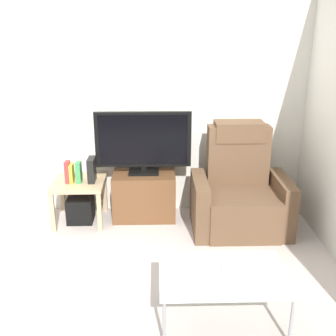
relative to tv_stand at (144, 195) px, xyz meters
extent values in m
plane|color=#BCB2AD|center=(-0.09, -0.86, -0.26)|extent=(6.40, 6.40, 0.00)
cube|color=silver|center=(-0.09, 0.27, 1.04)|extent=(6.40, 0.06, 2.60)
cube|color=brown|center=(0.00, 0.00, 0.00)|extent=(0.67, 0.41, 0.51)
cube|color=black|center=(0.00, -0.19, 0.10)|extent=(0.62, 0.02, 0.02)
cube|color=black|center=(0.00, -0.14, 0.14)|extent=(0.34, 0.11, 0.04)
cube|color=black|center=(0.00, 0.02, 0.27)|extent=(0.32, 0.20, 0.03)
cube|color=black|center=(0.00, 0.02, 0.31)|extent=(0.06, 0.04, 0.05)
cube|color=black|center=(0.00, 0.02, 0.63)|extent=(1.01, 0.05, 0.59)
cube|color=black|center=(0.00, 0.00, 0.63)|extent=(0.93, 0.01, 0.53)
cube|color=brown|center=(0.99, -0.32, -0.05)|extent=(0.70, 0.72, 0.42)
cube|color=brown|center=(0.99, -0.05, 0.47)|extent=(0.64, 0.20, 0.62)
cube|color=brown|center=(0.99, -0.03, 0.72)|extent=(0.50, 0.26, 0.20)
cube|color=brown|center=(0.57, -0.32, 0.02)|extent=(0.14, 0.68, 0.56)
cube|color=brown|center=(1.41, -0.32, 0.02)|extent=(0.14, 0.68, 0.56)
cube|color=tan|center=(-0.69, -0.08, 0.18)|extent=(0.54, 0.54, 0.04)
cube|color=tan|center=(-0.93, -0.31, -0.05)|extent=(0.04, 0.04, 0.42)
cube|color=tan|center=(-0.45, -0.31, -0.05)|extent=(0.04, 0.04, 0.42)
cube|color=tan|center=(-0.93, 0.16, -0.05)|extent=(0.04, 0.04, 0.42)
cube|color=tan|center=(-0.45, 0.16, -0.05)|extent=(0.04, 0.04, 0.42)
cube|color=black|center=(-0.69, -0.08, -0.12)|extent=(0.27, 0.27, 0.27)
cube|color=red|center=(-0.79, -0.10, 0.32)|extent=(0.05, 0.11, 0.23)
cube|color=gold|center=(-0.75, -0.10, 0.30)|extent=(0.03, 0.13, 0.20)
cube|color=#388C4C|center=(-0.67, -0.10, 0.31)|extent=(0.05, 0.11, 0.22)
cube|color=black|center=(-0.54, -0.07, 0.33)|extent=(0.07, 0.20, 0.25)
cube|color=#B2C6C1|center=(0.60, -1.69, 0.12)|extent=(0.90, 0.60, 0.02)
cylinder|color=gray|center=(0.18, -1.96, -0.08)|extent=(0.02, 0.02, 0.36)
cylinder|color=gray|center=(1.02, -1.96, -0.08)|extent=(0.02, 0.02, 0.36)
cylinder|color=gray|center=(0.18, -1.42, -0.08)|extent=(0.02, 0.02, 0.36)
cylinder|color=gray|center=(1.02, -1.42, -0.08)|extent=(0.02, 0.02, 0.36)
cube|color=#B7B7BC|center=(0.63, -1.63, 0.13)|extent=(0.08, 0.15, 0.01)
camera|label=1|loc=(0.14, -4.19, 1.80)|focal=44.52mm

